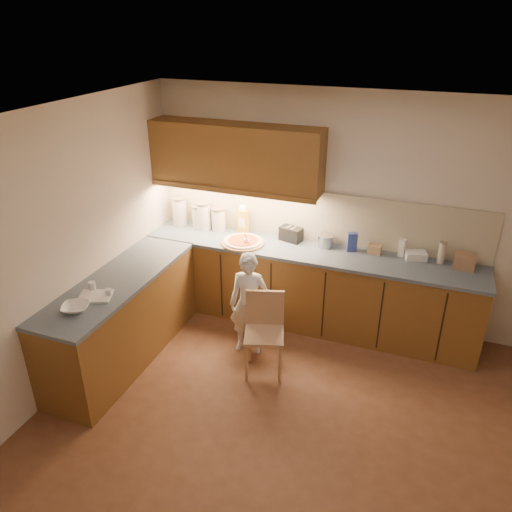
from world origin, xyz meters
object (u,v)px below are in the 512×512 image
object	(u,v)px
child	(249,304)
toaster	(291,234)
pizza_on_board	(243,242)
wooden_chair	(264,327)
oil_jug	(243,220)

from	to	relation	value
child	toaster	distance (m)	1.03
pizza_on_board	toaster	world-z (taller)	pizza_on_board
child	toaster	xyz separation A→B (m)	(0.16, 0.91, 0.44)
pizza_on_board	wooden_chair	bearing A→B (deg)	-56.83
pizza_on_board	child	xyz separation A→B (m)	(0.32, -0.65, -0.38)
pizza_on_board	wooden_chair	distance (m)	1.15
child	oil_jug	xyz separation A→B (m)	(-0.44, 0.94, 0.51)
oil_jug	toaster	world-z (taller)	oil_jug
child	wooden_chair	size ratio (longest dim) A/B	1.34
pizza_on_board	oil_jug	bearing A→B (deg)	111.95
pizza_on_board	toaster	size ratio (longest dim) A/B	1.75
child	oil_jug	distance (m)	1.16
oil_jug	toaster	xyz separation A→B (m)	(0.60, -0.03, -0.07)
wooden_chair	toaster	xyz separation A→B (m)	(-0.10, 1.15, 0.51)
oil_jug	toaster	distance (m)	0.60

